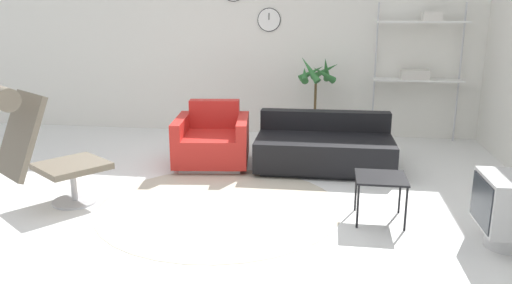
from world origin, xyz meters
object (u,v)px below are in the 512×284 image
side_table (381,181)px  armchair_red (212,142)px  shelf_unit (420,54)px  couch_low (324,149)px  crt_television (509,208)px  lounge_chair (35,139)px  potted_plant (316,101)px

side_table → armchair_red: bearing=142.1°
side_table → shelf_unit: bearing=76.0°
couch_low → crt_television: couch_low is taller
lounge_chair → potted_plant: potted_plant is taller
armchair_red → couch_low: armchair_red is taller
armchair_red → side_table: armchair_red is taller
crt_television → shelf_unit: shelf_unit is taller
potted_plant → shelf_unit: size_ratio=0.64×
crt_television → potted_plant: potted_plant is taller
potted_plant → armchair_red: bearing=-133.5°
lounge_chair → crt_television: lounge_chair is taller
couch_low → shelf_unit: size_ratio=0.83×
armchair_red → potted_plant: 1.78m
couch_low → armchair_red: bearing=0.8°
couch_low → side_table: bearing=108.0°
lounge_chair → side_table: 3.14m
couch_low → shelf_unit: 2.20m
lounge_chair → crt_television: (4.06, -0.14, -0.37)m
lounge_chair → side_table: lounge_chair is taller
armchair_red → side_table: bearing=134.6°
lounge_chair → armchair_red: 2.16m
crt_television → lounge_chair: bearing=87.1°
lounge_chair → potted_plant: (2.44, 2.99, -0.10)m
shelf_unit → armchair_red: bearing=-149.8°
lounge_chair → potted_plant: size_ratio=0.98×
crt_television → side_table: bearing=66.4°
side_table → crt_television: crt_television is taller
armchair_red → couch_low: 1.36m
side_table → shelf_unit: shelf_unit is taller
side_table → lounge_chair: bearing=-175.3°
side_table → crt_television: 1.03m
lounge_chair → couch_low: (2.59, 1.77, -0.46)m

